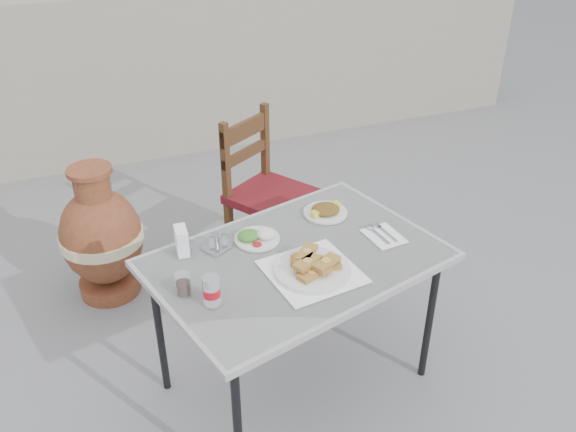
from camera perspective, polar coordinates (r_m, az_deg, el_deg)
name	(u,v)px	position (r m, az deg, el deg)	size (l,w,h in m)	color
ground	(288,362)	(2.90, 0.00, -13.48)	(80.00, 80.00, 0.00)	slate
cafe_table	(297,266)	(2.41, 0.84, -4.69)	(1.26, 1.01, 0.67)	black
pide_plate	(312,265)	(2.28, 2.28, -4.62)	(0.36, 0.36, 0.07)	white
salad_rice_plate	(257,236)	(2.47, -2.96, -1.92)	(0.19, 0.19, 0.05)	silver
salad_chopped_plate	(326,211)	(2.65, 3.53, 0.52)	(0.19, 0.19, 0.04)	silver
soda_can	(211,291)	(2.13, -7.18, -6.93)	(0.06, 0.06, 0.11)	silver
cola_glass	(183,285)	(2.20, -9.79, -6.40)	(0.06, 0.06, 0.08)	white
napkin_holder	(182,241)	(2.41, -9.91, -2.29)	(0.06, 0.09, 0.11)	white
condiment_caddy	(217,243)	(2.43, -6.62, -2.57)	(0.13, 0.12, 0.07)	#B2B1B9
cutlery_napkin	(382,234)	(2.53, 8.76, -1.69)	(0.15, 0.19, 0.01)	white
chair	(265,191)	(3.29, -2.12, 2.31)	(0.53, 0.53, 0.87)	#3B2610
terracotta_urn	(102,237)	(3.25, -17.04, -1.90)	(0.42, 0.42, 0.73)	brown
back_wall	(165,75)	(4.71, -11.44, 12.77)	(6.00, 0.25, 1.20)	gray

